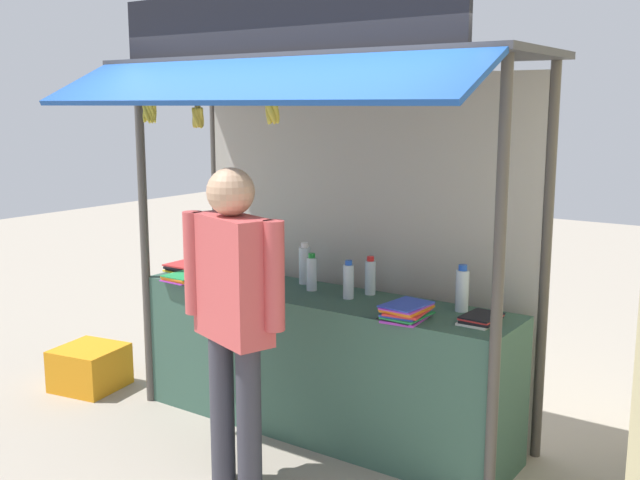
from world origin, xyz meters
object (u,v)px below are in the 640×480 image
Objects in this scene: magazine_stack_far_right at (407,311)px; magazine_stack_left at (480,319)px; water_bottle_mid_right at (215,254)px; vendor_person at (233,300)px; magazine_stack_front_right at (187,267)px; banana_bunch_leftmost at (150,111)px; banana_bunch_rightmost at (272,111)px; water_bottle_rear_center at (305,265)px; water_bottle_back_right at (370,277)px; banana_bunch_inner_right at (198,117)px; water_bottle_center at (348,281)px; plastic_crate at (90,368)px; water_bottle_back_left at (462,290)px; magazine_stack_far_left at (186,277)px; water_bottle_front_left at (312,273)px.

magazine_stack_left is at bearing 23.84° from magazine_stack_far_right.
vendor_person reaches higher than water_bottle_mid_right.
banana_bunch_leftmost reaches higher than magazine_stack_front_right.
banana_bunch_rightmost is at bearing -19.77° from magazine_stack_front_right.
vendor_person is at bearing -74.70° from water_bottle_rear_center.
vendor_person is (1.10, -0.47, -0.98)m from banana_bunch_leftmost.
water_bottle_back_right is 0.51m from water_bottle_rear_center.
vendor_person is (0.67, -0.47, -0.95)m from banana_bunch_inner_right.
water_bottle_rear_center is at bearing 55.62° from banana_bunch_inner_right.
water_bottle_center is 2.24m from plastic_crate.
water_bottle_back_left is at bearing 19.40° from banana_bunch_inner_right.
banana_bunch_inner_right is at bearing -167.57° from magazine_stack_left.
banana_bunch_rightmost is 0.59× the size of plastic_crate.
plastic_crate is at bearing -160.24° from water_bottle_rear_center.
magazine_stack_far_left is at bearing -169.67° from water_bottle_back_left.
magazine_stack_left is (0.37, 0.16, -0.02)m from magazine_stack_far_right.
plastic_crate is at bearing -148.63° from magazine_stack_front_right.
water_bottle_rear_center is 0.95× the size of banana_bunch_inner_right.
magazine_stack_front_right reaches higher than magazine_stack_far_left.
vendor_person is (0.09, -0.47, -0.99)m from banana_bunch_rightmost.
magazine_stack_front_right is at bearing -173.12° from water_bottle_back_right.
magazine_stack_left is 0.97× the size of banana_bunch_rightmost.
water_bottle_rear_center is 1.35m from magazine_stack_left.
water_bottle_back_left is 0.38m from magazine_stack_far_right.
plastic_crate is (-1.76, 0.01, -1.89)m from banana_bunch_rightmost.
banana_bunch_leftmost reaches higher than water_bottle_front_left.
water_bottle_front_left is 0.93× the size of banana_bunch_rightmost.
banana_bunch_inner_right reaches higher than water_bottle_back_left.
magazine_stack_front_right is 1.03× the size of banana_bunch_rightmost.
banana_bunch_inner_right is 0.65× the size of plastic_crate.
water_bottle_center reaches higher than magazine_stack_far_right.
magazine_stack_left is 3.03m from plastic_crate.
magazine_stack_far_right is 1.08× the size of banana_bunch_inner_right.
water_bottle_rear_center is 1.14× the size of water_bottle_front_left.
magazine_stack_front_right is at bearing 133.96° from magazine_stack_far_left.
water_bottle_center is 0.98× the size of water_bottle_back_right.
magazine_stack_front_right is at bearing 31.37° from plastic_crate.
magazine_stack_front_right is 1.27m from banana_bunch_inner_right.
water_bottle_center is 0.81× the size of water_bottle_mid_right.
banana_bunch_rightmost is at bearing -0.24° from banana_bunch_inner_right.
vendor_person is (1.02, -0.67, 0.14)m from magazine_stack_far_left.
water_bottle_center reaches higher than magazine_stack_left.
water_bottle_front_left is at bearing 25.02° from banana_bunch_leftmost.
water_bottle_center is 0.31m from water_bottle_front_left.
banana_bunch_rightmost is at bearing -27.54° from water_bottle_mid_right.
magazine_stack_front_right is at bearing -177.50° from water_bottle_front_left.
banana_bunch_inner_right is (-0.39, -0.57, 0.98)m from water_bottle_rear_center.
water_bottle_back_right is 1.30m from magazine_stack_far_left.
water_bottle_back_right is (0.06, 0.17, 0.00)m from water_bottle_center.
magazine_stack_far_left is at bearing 67.84° from banana_bunch_leftmost.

